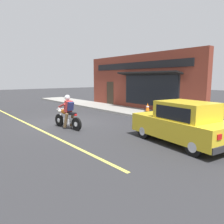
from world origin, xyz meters
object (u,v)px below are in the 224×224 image
Objects in this scene: motorcycle_with_rider at (68,115)px; trash_bin at (174,112)px; traffic_cone at (148,107)px; car_hatchback at (182,123)px.

motorcycle_with_rider is 5.56m from trash_bin.
motorcycle_with_rider is 3.36× the size of traffic_cone.
motorcycle_with_rider is at bearing -174.09° from traffic_cone.
motorcycle_with_rider reaches higher than trash_bin.
car_hatchback is 7.03m from traffic_cone.
car_hatchback is at bearing -140.46° from trash_bin.
car_hatchback is at bearing -66.89° from motorcycle_with_rider.
motorcycle_with_rider is 6.45m from traffic_cone.
car_hatchback is 3.77m from trash_bin.
traffic_cone is (1.42, 3.13, -0.20)m from trash_bin.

